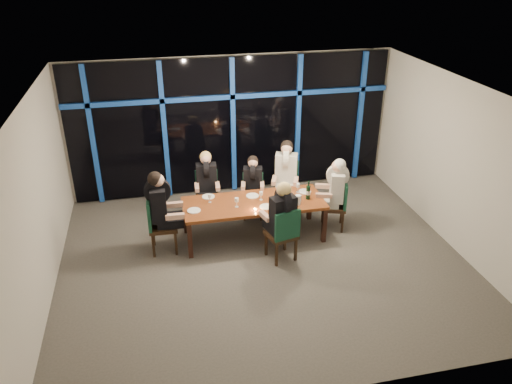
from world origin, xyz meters
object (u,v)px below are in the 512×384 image
(chair_end_left, at_px, (157,222))
(wine_bottle, at_px, (308,192))
(diner_far_left, at_px, (206,176))
(chair_far_mid, at_px, (253,193))
(dining_table, at_px, (254,205))
(diner_end_right, at_px, (335,184))
(diner_near_mid, at_px, (282,209))
(diner_far_right, at_px, (286,167))
(water_pitcher, at_px, (298,200))
(chair_far_right, at_px, (286,184))
(diner_end_left, at_px, (161,200))
(chair_near_mid, at_px, (284,232))
(chair_far_left, at_px, (207,192))
(diner_far_mid, at_px, (253,178))
(chair_end_right, at_px, (338,202))

(chair_end_left, relative_size, wine_bottle, 2.92)
(diner_far_left, bearing_deg, chair_far_mid, -0.48)
(dining_table, height_order, diner_end_right, diner_end_right)
(chair_end_left, xyz_separation_m, diner_near_mid, (2.09, -0.70, 0.38))
(chair_far_mid, bearing_deg, diner_near_mid, -72.01)
(diner_far_right, xyz_separation_m, water_pitcher, (-0.09, -1.14, -0.16))
(chair_far_right, xyz_separation_m, chair_end_left, (-2.65, -1.05, 0.01))
(dining_table, height_order, wine_bottle, wine_bottle)
(diner_end_left, bearing_deg, diner_far_left, -40.25)
(dining_table, relative_size, chair_near_mid, 2.54)
(chair_end_left, bearing_deg, dining_table, -85.18)
(chair_far_right, xyz_separation_m, water_pitcher, (-0.12, -1.23, 0.26))
(chair_near_mid, bearing_deg, chair_far_mid, -98.63)
(chair_far_left, bearing_deg, diner_far_mid, -10.34)
(chair_far_mid, xyz_separation_m, water_pitcher, (0.60, -1.12, 0.34))
(diner_end_right, bearing_deg, chair_far_right, -125.99)
(chair_far_left, xyz_separation_m, diner_end_right, (2.32, -1.00, 0.40))
(diner_far_right, bearing_deg, diner_near_mid, -88.13)
(chair_far_right, xyz_separation_m, diner_far_right, (-0.03, -0.08, 0.41))
(diner_near_mid, bearing_deg, chair_far_mid, -99.08)
(dining_table, distance_m, chair_end_left, 1.77)
(chair_near_mid, relative_size, diner_near_mid, 1.03)
(chair_far_right, bearing_deg, wine_bottle, -63.55)
(chair_far_mid, xyz_separation_m, chair_end_right, (1.49, -0.86, 0.05))
(chair_end_right, distance_m, wine_bottle, 0.74)
(wine_bottle, bearing_deg, diner_far_right, 99.05)
(diner_far_left, distance_m, diner_far_right, 1.60)
(diner_end_left, relative_size, wine_bottle, 2.84)
(diner_far_left, relative_size, wine_bottle, 2.59)
(diner_end_left, distance_m, wine_bottle, 2.69)
(chair_far_right, height_order, wine_bottle, wine_bottle)
(wine_bottle, bearing_deg, chair_end_right, 8.62)
(chair_end_right, bearing_deg, chair_end_left, -71.14)
(chair_far_left, distance_m, wine_bottle, 2.11)
(chair_end_right, xyz_separation_m, diner_far_left, (-2.41, 0.94, 0.37))
(chair_far_right, bearing_deg, chair_end_right, -31.40)
(chair_far_left, relative_size, chair_far_mid, 1.08)
(diner_end_right, height_order, water_pitcher, diner_end_right)
(chair_far_mid, xyz_separation_m, wine_bottle, (0.84, -0.96, 0.39))
(chair_far_right, distance_m, diner_near_mid, 1.89)
(diner_far_mid, bearing_deg, diner_far_left, -177.00)
(chair_far_mid, relative_size, wine_bottle, 2.46)
(chair_far_right, height_order, diner_far_mid, diner_far_mid)
(dining_table, distance_m, wine_bottle, 1.04)
(diner_end_left, bearing_deg, chair_near_mid, -109.43)
(water_pitcher, bearing_deg, wine_bottle, 41.37)
(diner_far_right, relative_size, diner_end_left, 0.99)
(chair_far_right, bearing_deg, chair_far_mid, -152.04)
(diner_far_mid, distance_m, diner_end_left, 2.03)
(diner_far_right, height_order, wine_bottle, diner_far_right)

